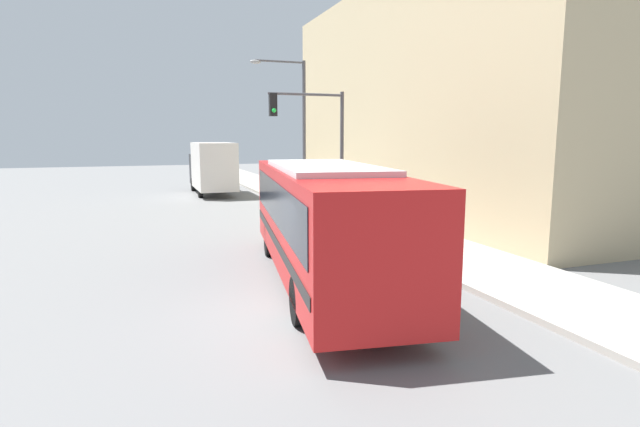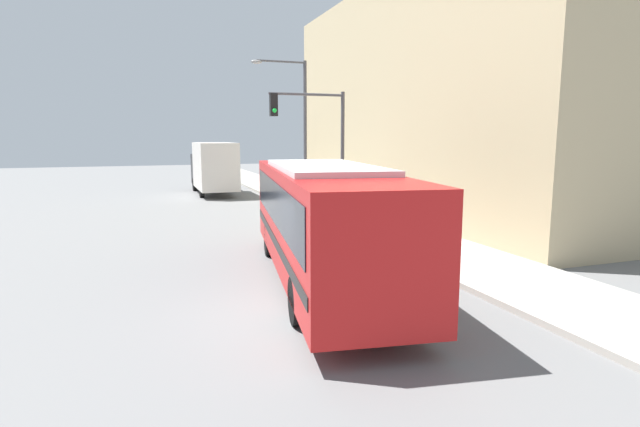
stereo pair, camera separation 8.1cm
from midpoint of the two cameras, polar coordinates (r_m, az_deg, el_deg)
name	(u,v)px [view 2 (the right image)]	position (r m, az deg, el deg)	size (l,w,h in m)	color
ground_plane	(293,315)	(10.89, -2.92, -11.52)	(120.00, 120.00, 0.00)	slate
sidewalk	(296,196)	(31.36, -2.71, 1.99)	(3.37, 70.00, 0.15)	#A8A399
building_facade	(431,101)	(26.00, 12.67, 12.45)	(6.00, 22.37, 11.07)	tan
city_bus	(323,215)	(12.85, 0.50, -0.15)	(4.00, 10.60, 3.08)	red
delivery_truck	(213,167)	(33.76, -12.03, 5.26)	(2.31, 7.24, 3.40)	silver
fire_hydrant	(383,229)	(17.87, 7.33, -1.79)	(0.27, 0.37, 0.75)	#999999
traffic_light_pole	(318,133)	(21.06, -0.09, 9.13)	(3.28, 0.35, 5.49)	#47474C
parking_meter	(342,201)	(21.26, 2.63, 1.39)	(0.14, 0.14, 1.33)	#47474C
street_lamp	(298,120)	(26.48, -2.43, 10.60)	(2.92, 0.28, 7.50)	#47474C
pedestrian_near_corner	(393,204)	(20.62, 8.45, 1.08)	(0.34, 0.34, 1.76)	#23283D
pedestrian_mid_block	(366,198)	(22.92, 5.38, 1.77)	(0.34, 0.34, 1.67)	#47382D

